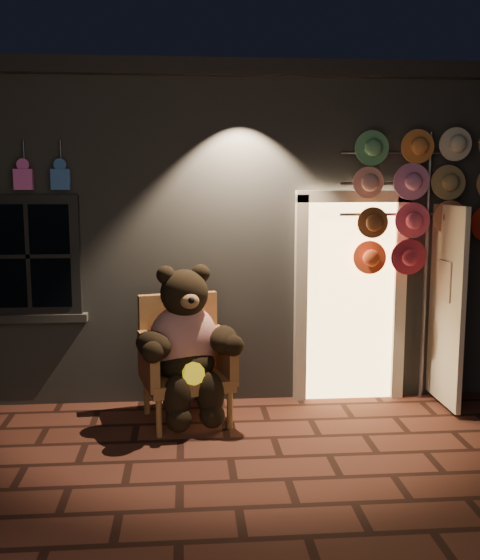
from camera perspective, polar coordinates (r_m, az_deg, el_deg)
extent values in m
plane|color=#552A20|center=(5.64, -0.84, -15.28)|extent=(60.00, 60.00, 0.00)
cube|color=slate|center=(9.17, -2.58, 4.65)|extent=(7.00, 5.00, 3.30)
cube|color=black|center=(9.22, -2.65, 15.44)|extent=(7.30, 5.30, 0.16)
cube|color=black|center=(6.82, -17.88, 2.02)|extent=(1.00, 0.10, 1.20)
cube|color=black|center=(6.80, -17.94, 1.99)|extent=(0.82, 0.06, 1.02)
cube|color=slate|center=(6.92, -17.64, -3.16)|extent=(1.10, 0.14, 0.08)
cube|color=#E5B467|center=(6.95, 9.47, -1.73)|extent=(0.92, 0.10, 2.10)
cube|color=beige|center=(6.80, 5.30, -1.87)|extent=(0.12, 0.12, 2.20)
cube|color=beige|center=(7.06, 13.65, -1.70)|extent=(0.12, 0.12, 2.20)
cube|color=beige|center=(6.80, 9.78, 7.19)|extent=(1.16, 0.12, 0.12)
cube|color=beige|center=(6.88, 17.55, -2.13)|extent=(0.05, 0.80, 2.00)
cube|color=#E85FC4|center=(6.71, -18.33, 8.32)|extent=(0.18, 0.07, 0.20)
cylinder|color=#59595E|center=(6.77, -18.31, 10.44)|extent=(0.02, 0.02, 0.25)
cube|color=#3464B8|center=(6.63, -15.36, 8.45)|extent=(0.18, 0.07, 0.20)
cylinder|color=#59595E|center=(6.70, -15.35, 10.59)|extent=(0.02, 0.02, 0.25)
cube|color=#AE8243|center=(6.33, -4.67, -8.63)|extent=(0.93, 0.88, 0.11)
cube|color=#AE8243|center=(6.54, -5.40, -4.54)|extent=(0.78, 0.27, 0.78)
cube|color=#AE8243|center=(6.17, -7.99, -6.98)|extent=(0.24, 0.67, 0.44)
cube|color=#AE8243|center=(6.33, -1.40, -6.49)|extent=(0.24, 0.67, 0.44)
cylinder|color=#AE8243|center=(6.05, -7.08, -11.84)|extent=(0.06, 0.06, 0.36)
cylinder|color=#AE8243|center=(6.20, -0.90, -11.25)|extent=(0.06, 0.06, 0.36)
cylinder|color=#AE8243|center=(6.62, -8.14, -10.01)|extent=(0.06, 0.06, 0.36)
cylinder|color=#AE8243|center=(6.76, -2.49, -9.54)|extent=(0.06, 0.06, 0.36)
ellipsoid|color=#A91812|center=(6.26, -4.92, -5.23)|extent=(0.77, 0.67, 0.70)
ellipsoid|color=black|center=(6.24, -4.73, -7.22)|extent=(0.64, 0.58, 0.33)
sphere|color=black|center=(6.12, -4.87, -1.16)|extent=(0.54, 0.54, 0.45)
sphere|color=black|center=(6.09, -6.48, 0.43)|extent=(0.18, 0.18, 0.18)
sphere|color=black|center=(6.16, -3.45, 0.57)|extent=(0.18, 0.18, 0.18)
ellipsoid|color=olive|center=(5.93, -4.41, -1.85)|extent=(0.20, 0.16, 0.14)
ellipsoid|color=black|center=(5.99, -7.56, -5.64)|extent=(0.46, 0.52, 0.25)
ellipsoid|color=black|center=(6.14, -1.43, -5.20)|extent=(0.30, 0.48, 0.25)
ellipsoid|color=black|center=(6.01, -5.51, -10.22)|extent=(0.25, 0.25, 0.43)
ellipsoid|color=black|center=(6.08, -2.60, -9.95)|extent=(0.25, 0.25, 0.43)
sphere|color=black|center=(6.01, -5.36, -11.97)|extent=(0.23, 0.23, 0.23)
sphere|color=black|center=(6.08, -2.43, -11.69)|extent=(0.23, 0.23, 0.23)
cylinder|color=yellow|center=(5.97, -4.07, -8.14)|extent=(0.23, 0.13, 0.21)
cylinder|color=#59595E|center=(7.04, 15.87, 0.94)|extent=(0.04, 0.04, 2.77)
cylinder|color=#59595E|center=(6.86, 13.89, 10.71)|extent=(1.23, 0.03, 0.03)
cylinder|color=#59595E|center=(6.86, 13.80, 8.14)|extent=(1.23, 0.03, 0.03)
cylinder|color=#59595E|center=(6.86, 13.71, 5.58)|extent=(1.23, 0.03, 0.03)
cylinder|color=#60AC71|center=(6.71, 11.46, 11.28)|extent=(0.35, 0.11, 0.35)
cylinder|color=orange|center=(6.81, 14.91, 11.13)|extent=(0.35, 0.11, 0.35)
cylinder|color=beige|center=(6.93, 18.25, 10.94)|extent=(0.35, 0.11, 0.35)
cylinder|color=#FCA49B|center=(6.68, 11.44, 8.21)|extent=(0.35, 0.11, 0.35)
cylinder|color=pink|center=(6.77, 14.88, 8.10)|extent=(0.35, 0.11, 0.35)
cylinder|color=#9F8555|center=(6.98, 17.92, 7.98)|extent=(0.35, 0.11, 0.35)
cylinder|color=brown|center=(6.66, 11.42, 5.12)|extent=(0.35, 0.11, 0.35)
cylinder|color=#E54E71|center=(6.84, 14.59, 5.10)|extent=(0.35, 0.11, 0.35)
cylinder|color=#AD6745|center=(6.96, 17.88, 5.02)|extent=(0.35, 0.11, 0.35)
cylinder|color=#F55427|center=(6.75, 11.18, 2.11)|extent=(0.35, 0.11, 0.35)
cylinder|color=#A5273E|center=(6.84, 14.56, 2.09)|extent=(0.35, 0.11, 0.35)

